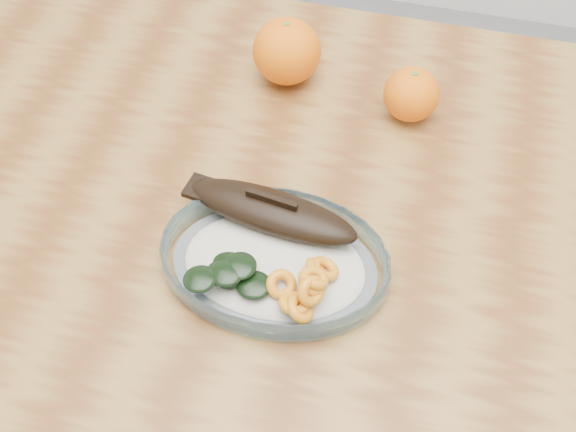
{
  "coord_description": "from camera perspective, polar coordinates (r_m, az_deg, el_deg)",
  "views": [
    {
      "loc": [
        0.07,
        -0.5,
        1.41
      ],
      "look_at": [
        -0.05,
        -0.02,
        0.77
      ],
      "focal_mm": 45.0,
      "sensor_mm": 36.0,
      "label": 1
    }
  ],
  "objects": [
    {
      "name": "orange_right",
      "position": [
        0.94,
        9.73,
        9.44
      ],
      "size": [
        0.07,
        0.07,
        0.07
      ],
      "primitive_type": "sphere",
      "color": "#EC6004",
      "rests_on": "dining_table"
    },
    {
      "name": "dining_table",
      "position": [
        0.91,
        3.22,
        -4.24
      ],
      "size": [
        1.2,
        0.8,
        0.75
      ],
      "color": "brown",
      "rests_on": "ground"
    },
    {
      "name": "plated_meal",
      "position": [
        0.78,
        -1.1,
        -3.33
      ],
      "size": [
        0.46,
        0.46,
        0.08
      ],
      "rotation": [
        0.0,
        0.0,
        0.02
      ],
      "color": "white",
      "rests_on": "dining_table"
    },
    {
      "name": "orange_left",
      "position": [
        0.97,
        -0.09,
        12.89
      ],
      "size": [
        0.09,
        0.09,
        0.09
      ],
      "primitive_type": "sphere",
      "color": "#EC6004",
      "rests_on": "dining_table"
    }
  ]
}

